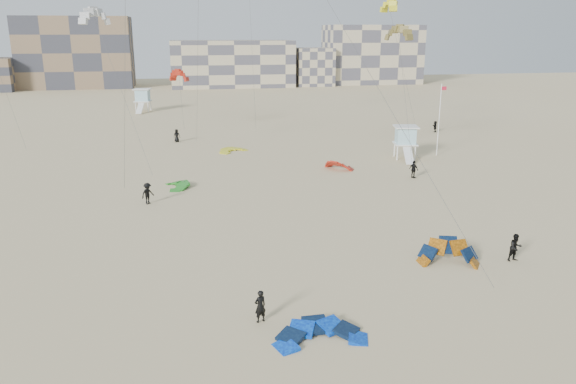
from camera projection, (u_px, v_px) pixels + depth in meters
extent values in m
plane|color=#C9B687|center=(278.00, 331.00, 27.49)|extent=(320.00, 320.00, 0.00)
imported|color=black|center=(260.00, 306.00, 28.18)|extent=(0.74, 0.61, 1.72)
imported|color=black|center=(516.00, 248.00, 35.73)|extent=(0.95, 0.78, 1.81)
imported|color=black|center=(148.00, 193.00, 47.64)|extent=(1.36, 1.29, 1.85)
imported|color=black|center=(414.00, 169.00, 56.10)|extent=(0.90, 1.13, 1.79)
imported|color=black|center=(177.00, 136.00, 74.61)|extent=(0.94, 0.73, 1.71)
imported|color=black|center=(435.00, 127.00, 82.02)|extent=(0.82, 1.58, 1.63)
cylinder|color=#3F3F3F|center=(125.00, 64.00, 42.80)|extent=(2.39, 7.33, 21.55)
cylinder|color=#3F3F3F|center=(377.00, 86.00, 39.01)|extent=(4.85, 25.80, 19.02)
cylinder|color=#3F3F3F|center=(123.00, 95.00, 54.17)|extent=(4.94, 7.18, 14.49)
cylinder|color=#3F3F3F|center=(198.00, 22.00, 61.44)|extent=(1.20, 10.74, 28.35)
cylinder|color=#3F3F3F|center=(405.00, 99.00, 58.09)|extent=(0.11, 5.40, 12.91)
cylinder|color=#3F3F3F|center=(403.00, 70.00, 76.38)|extent=(5.85, 2.50, 16.36)
cylinder|color=#3F3F3F|center=(252.00, 57.00, 78.70)|extent=(0.14, 6.10, 19.43)
cylinder|color=#3F3F3F|center=(182.00, 103.00, 78.53)|extent=(0.35, 2.18, 7.14)
cube|color=white|center=(405.00, 144.00, 64.78)|extent=(3.05, 3.05, 0.13)
cube|color=#9CCAD5|center=(406.00, 135.00, 64.51)|extent=(2.51, 2.51, 1.84)
cube|color=white|center=(406.00, 127.00, 64.23)|extent=(3.16, 3.16, 0.15)
cube|color=white|center=(413.00, 156.00, 62.68)|extent=(1.44, 2.74, 1.52)
cube|color=white|center=(143.00, 101.00, 103.18)|extent=(3.27, 3.27, 0.14)
cube|color=#9CCAD5|center=(143.00, 95.00, 102.89)|extent=(2.69, 2.69, 2.02)
cube|color=white|center=(142.00, 89.00, 102.59)|extent=(3.39, 3.39, 0.16)
cube|color=white|center=(143.00, 108.00, 100.88)|extent=(1.49, 3.00, 1.67)
cylinder|color=white|center=(439.00, 120.00, 65.56)|extent=(0.11, 0.11, 8.41)
cube|color=red|center=(444.00, 88.00, 64.61)|extent=(0.63, 0.02, 0.42)
cube|color=#7A634A|center=(77.00, 52.00, 146.13)|extent=(28.00, 14.00, 18.00)
cube|color=#C0B08C|center=(232.00, 63.00, 150.41)|extent=(32.00, 16.00, 12.00)
cube|color=#C0B08C|center=(372.00, 54.00, 158.99)|extent=(26.00, 14.00, 16.00)
cube|color=#C0B08C|center=(313.00, 67.00, 152.78)|extent=(10.00, 10.00, 10.00)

